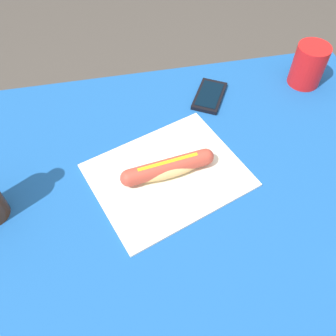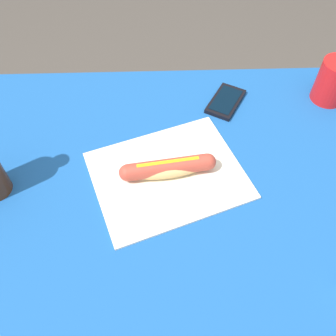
% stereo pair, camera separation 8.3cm
% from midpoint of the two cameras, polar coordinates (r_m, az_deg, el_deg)
% --- Properties ---
extents(ground_plane, '(6.00, 6.00, 0.00)m').
position_cam_midpoint_polar(ground_plane, '(1.50, -2.33, -19.72)').
color(ground_plane, '#47423D').
rests_on(ground_plane, ground).
extents(dining_table, '(1.25, 0.86, 0.74)m').
position_cam_midpoint_polar(dining_table, '(0.93, -3.55, -8.23)').
color(dining_table, brown).
rests_on(dining_table, ground).
extents(paper_wrapper, '(0.41, 0.37, 0.01)m').
position_cam_midpoint_polar(paper_wrapper, '(0.85, -2.78, -1.29)').
color(paper_wrapper, silver).
rests_on(paper_wrapper, dining_table).
extents(hot_dog, '(0.22, 0.07, 0.05)m').
position_cam_midpoint_polar(hot_dog, '(0.83, -2.86, -0.16)').
color(hot_dog, '#E5BC75').
rests_on(hot_dog, paper_wrapper).
extents(cell_phone, '(0.13, 0.15, 0.01)m').
position_cam_midpoint_polar(cell_phone, '(1.03, 4.18, 11.06)').
color(cell_phone, black).
rests_on(cell_phone, dining_table).
extents(drinking_cup, '(0.09, 0.09, 0.12)m').
position_cam_midpoint_polar(drinking_cup, '(1.10, 19.06, 14.83)').
color(drinking_cup, red).
rests_on(drinking_cup, dining_table).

